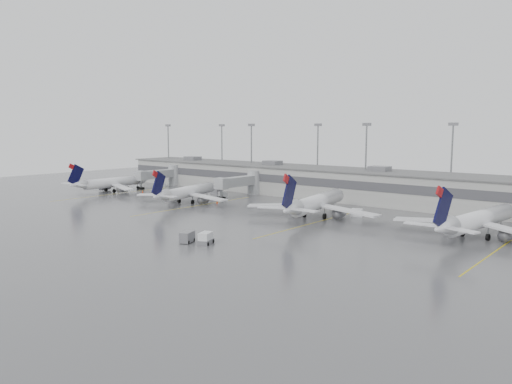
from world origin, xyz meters
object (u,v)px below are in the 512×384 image
Objects in this scene: jet_far_right at (477,220)px; baggage_tug at (206,240)px; jet_mid_right at (316,202)px; jet_far_left at (111,182)px; jet_mid_left at (187,192)px.

baggage_tug is at bearing -127.91° from jet_far_right.
jet_mid_right reaches higher than baggage_tug.
jet_far_left is 8.22× the size of baggage_tug.
jet_mid_left is 69.90m from jet_far_right.
jet_far_left is 34.62m from jet_mid_left.
jet_mid_left reaches higher than baggage_tug.
jet_mid_left reaches higher than jet_far_left.
jet_far_right is (32.70, 1.24, -0.10)m from jet_mid_right.
jet_far_right is (69.75, 4.49, 0.28)m from jet_mid_left.
jet_mid_left is 0.88× the size of jet_mid_right.
jet_mid_right reaches higher than jet_far_right.
jet_mid_right is (37.06, 3.25, 0.38)m from jet_mid_left.
jet_mid_left is at bearing -169.49° from jet_far_right.
jet_far_right is at bearing 24.15° from baggage_tug.
jet_mid_right is at bearing -171.00° from jet_far_right.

